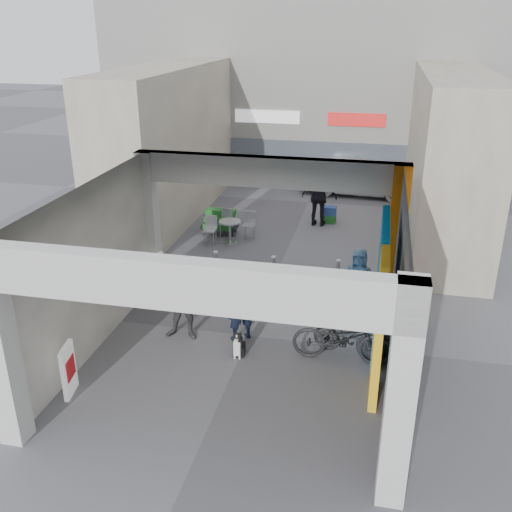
% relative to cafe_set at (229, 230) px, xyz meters
% --- Properties ---
extents(ground, '(90.00, 90.00, 0.00)m').
position_rel_cafe_set_xyz_m(ground, '(1.93, -5.57, -0.30)').
color(ground, '#5C5C61').
rests_on(ground, ground).
extents(arcade_canopy, '(6.40, 6.45, 6.40)m').
position_rel_cafe_set_xyz_m(arcade_canopy, '(2.47, -6.39, 2.00)').
color(arcade_canopy, '#BBBBB6').
rests_on(arcade_canopy, ground).
extents(far_building, '(18.00, 4.08, 8.00)m').
position_rel_cafe_set_xyz_m(far_building, '(1.93, 8.43, 3.69)').
color(far_building, white).
rests_on(far_building, ground).
extents(plaza_bldg_left, '(2.00, 9.00, 5.00)m').
position_rel_cafe_set_xyz_m(plaza_bldg_left, '(-2.57, 1.93, 2.20)').
color(plaza_bldg_left, '#BCB29B').
rests_on(plaza_bldg_left, ground).
extents(plaza_bldg_right, '(2.00, 9.00, 5.00)m').
position_rel_cafe_set_xyz_m(plaza_bldg_right, '(6.43, 1.93, 2.20)').
color(plaza_bldg_right, '#BCB29B').
rests_on(plaza_bldg_right, ground).
extents(bollard_left, '(0.09, 0.09, 0.84)m').
position_rel_cafe_set_xyz_m(bollard_left, '(0.46, -3.04, 0.11)').
color(bollard_left, '#94969D').
rests_on(bollard_left, ground).
extents(bollard_center, '(0.09, 0.09, 0.94)m').
position_rel_cafe_set_xyz_m(bollard_center, '(2.03, -3.30, 0.17)').
color(bollard_center, '#94969D').
rests_on(bollard_center, ground).
extents(bollard_right, '(0.09, 0.09, 0.95)m').
position_rel_cafe_set_xyz_m(bollard_right, '(3.63, -3.19, 0.17)').
color(bollard_right, '#94969D').
rests_on(bollard_right, ground).
extents(advert_board_near, '(0.18, 0.56, 1.00)m').
position_rel_cafe_set_xyz_m(advert_board_near, '(-0.82, -8.27, 0.20)').
color(advert_board_near, white).
rests_on(advert_board_near, ground).
extents(advert_board_far, '(0.21, 0.55, 1.00)m').
position_rel_cafe_set_xyz_m(advert_board_far, '(-0.82, -3.94, 0.20)').
color(advert_board_far, white).
rests_on(advert_board_far, ground).
extents(cafe_set, '(1.42, 1.15, 0.86)m').
position_rel_cafe_set_xyz_m(cafe_set, '(0.00, 0.00, 0.00)').
color(cafe_set, '#AFAFB4').
rests_on(cafe_set, ground).
extents(produce_stand, '(1.14, 0.62, 0.75)m').
position_rel_cafe_set_xyz_m(produce_stand, '(-0.43, 0.50, -0.01)').
color(produce_stand, black).
rests_on(produce_stand, ground).
extents(crate_stack, '(0.46, 0.36, 0.56)m').
position_rel_cafe_set_xyz_m(crate_stack, '(2.90, 2.30, -0.02)').
color(crate_stack, '#185620').
rests_on(crate_stack, ground).
extents(border_collie, '(0.22, 0.44, 0.60)m').
position_rel_cafe_set_xyz_m(border_collie, '(1.90, -6.40, -0.07)').
color(border_collie, black).
rests_on(border_collie, ground).
extents(man_with_dog, '(0.78, 0.75, 1.79)m').
position_rel_cafe_set_xyz_m(man_with_dog, '(1.77, -5.72, 0.59)').
color(man_with_dog, black).
rests_on(man_with_dog, ground).
extents(man_back_turned, '(0.88, 0.69, 1.76)m').
position_rel_cafe_set_xyz_m(man_back_turned, '(0.59, -5.94, 0.58)').
color(man_back_turned, '#424245').
rests_on(man_back_turned, ground).
extents(man_elderly, '(0.79, 0.56, 1.53)m').
position_rel_cafe_set_xyz_m(man_elderly, '(4.14, -3.77, 0.46)').
color(man_elderly, '#5A89B0').
rests_on(man_elderly, ground).
extents(man_crates, '(1.21, 0.61, 1.99)m').
position_rel_cafe_set_xyz_m(man_crates, '(2.58, 1.93, 0.69)').
color(man_crates, black).
rests_on(man_crates, ground).
extents(bicycle_front, '(1.99, 0.71, 1.04)m').
position_rel_cafe_set_xyz_m(bicycle_front, '(3.96, -6.11, 0.22)').
color(bicycle_front, black).
rests_on(bicycle_front, ground).
extents(bicycle_rear, '(1.55, 0.77, 0.89)m').
position_rel_cafe_set_xyz_m(bicycle_rear, '(4.08, -5.88, 0.14)').
color(bicycle_rear, black).
rests_on(bicycle_rear, ground).
extents(white_van, '(4.51, 2.06, 1.50)m').
position_rel_cafe_set_xyz_m(white_van, '(3.67, 5.93, 0.45)').
color(white_van, silver).
rests_on(white_van, ground).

